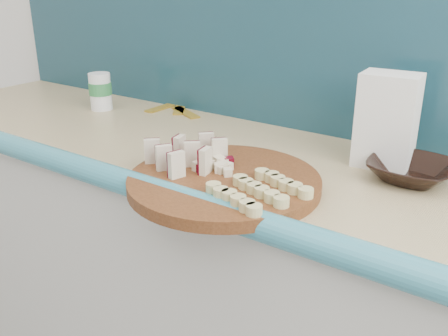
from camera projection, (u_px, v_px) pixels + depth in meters
kitchen_counter at (207, 287)px, 1.52m from camera, size 2.20×0.63×0.91m
backsplash at (262, 40)px, 1.47m from camera, size 2.20×0.02×0.50m
cutting_board at (224, 182)px, 1.09m from camera, size 0.53×0.53×0.03m
apple_wedges at (187, 154)px, 1.13m from camera, size 0.17×0.18×0.06m
apple_chunks at (217, 168)px, 1.10m from camera, size 0.06×0.06×0.02m
banana_slices at (259, 190)px, 0.99m from camera, size 0.19×0.19×0.02m
brown_bowl at (411, 171)px, 1.12m from camera, size 0.19×0.19×0.05m
flour_bag at (387, 121)px, 1.17m from camera, size 0.14×0.10×0.22m
canister at (100, 91)px, 1.68m from camera, size 0.08×0.08×0.12m
banana_peel at (176, 109)px, 1.69m from camera, size 0.20×0.17×0.01m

